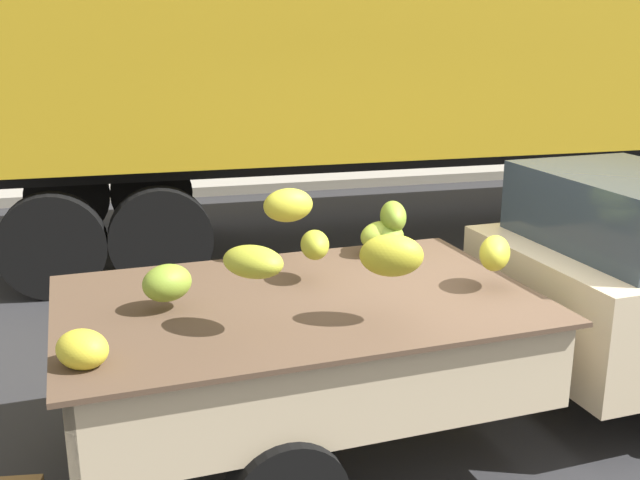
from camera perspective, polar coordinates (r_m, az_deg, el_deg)
ground at (r=5.42m, az=15.07°, el=-14.04°), size 220.00×220.00×0.00m
curb_strip at (r=12.86m, az=-3.61°, el=4.38°), size 80.00×0.80×0.16m
pickup_truck at (r=5.51m, az=18.93°, el=-3.76°), size 5.19×2.13×1.70m
semi_trailer at (r=9.63m, az=8.90°, el=15.09°), size 12.02×2.71×3.95m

